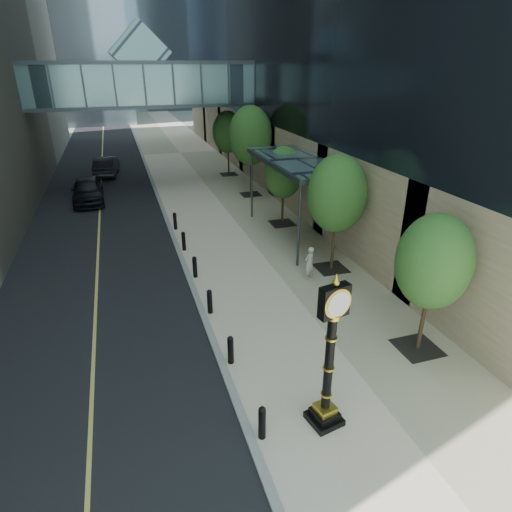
% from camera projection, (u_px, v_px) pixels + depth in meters
% --- Properties ---
extents(ground, '(320.00, 320.00, 0.00)m').
position_uv_depth(ground, '(372.00, 443.00, 11.10)').
color(ground, gray).
rests_on(ground, ground).
extents(road, '(8.00, 180.00, 0.02)m').
position_uv_depth(road, '(102.00, 158.00, 43.82)').
color(road, black).
rests_on(road, ground).
extents(sidewalk, '(8.00, 180.00, 0.06)m').
position_uv_depth(sidewalk, '(180.00, 153.00, 46.03)').
color(sidewalk, beige).
rests_on(sidewalk, ground).
extents(curb, '(0.25, 180.00, 0.07)m').
position_uv_depth(curb, '(142.00, 155.00, 44.92)').
color(curb, gray).
rests_on(curb, ground).
extents(skywalk, '(17.00, 4.20, 5.80)m').
position_uv_depth(skywalk, '(142.00, 81.00, 31.33)').
color(skywalk, '#496775').
rests_on(skywalk, ground).
extents(entrance_canopy, '(3.00, 8.00, 4.38)m').
position_uv_depth(entrance_canopy, '(296.00, 162.00, 22.46)').
color(entrance_canopy, '#383F44').
rests_on(entrance_canopy, ground).
extents(bollard_row, '(0.20, 16.20, 0.90)m').
position_uv_depth(bollard_row, '(202.00, 284.00, 17.94)').
color(bollard_row, black).
rests_on(bollard_row, sidewalk).
extents(street_trees, '(3.05, 28.46, 6.27)m').
position_uv_depth(street_trees, '(276.00, 158.00, 25.55)').
color(street_trees, black).
rests_on(street_trees, sidewalk).
extents(street_clock, '(0.96, 0.96, 4.38)m').
position_uv_depth(street_clock, '(329.00, 365.00, 10.90)').
color(street_clock, black).
rests_on(street_clock, sidewalk).
extents(pedestrian, '(0.67, 0.58, 1.56)m').
position_uv_depth(pedestrian, '(309.00, 263.00, 19.02)').
color(pedestrian, '#AEA89F').
rests_on(pedestrian, sidewalk).
extents(car_near, '(2.17, 5.05, 1.70)m').
position_uv_depth(car_near, '(88.00, 190.00, 29.70)').
color(car_near, black).
rests_on(car_near, road).
extents(car_far, '(2.23, 5.03, 1.61)m').
position_uv_depth(car_far, '(106.00, 166.00, 36.81)').
color(car_far, black).
rests_on(car_far, road).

